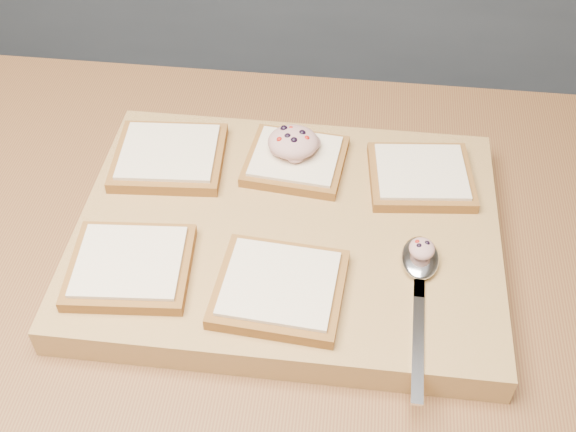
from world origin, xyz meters
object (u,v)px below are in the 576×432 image
(tuna_salad_dollop, at_px, (293,142))
(spoon, at_px, (420,269))
(bread_far_center, at_px, (296,160))
(cutting_board, at_px, (288,234))

(tuna_salad_dollop, height_order, spoon, tuna_salad_dollop)
(tuna_salad_dollop, xyz_separation_m, spoon, (0.15, -0.16, -0.02))
(tuna_salad_dollop, bearing_deg, bread_far_center, -60.18)
(bread_far_center, distance_m, spoon, 0.21)
(tuna_salad_dollop, bearing_deg, cutting_board, -86.60)
(bread_far_center, xyz_separation_m, tuna_salad_dollop, (-0.00, 0.01, 0.02))
(bread_far_center, bearing_deg, tuna_salad_dollop, 119.82)
(cutting_board, height_order, tuna_salad_dollop, tuna_salad_dollop)
(bread_far_center, relative_size, spoon, 0.62)
(cutting_board, relative_size, bread_far_center, 3.75)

